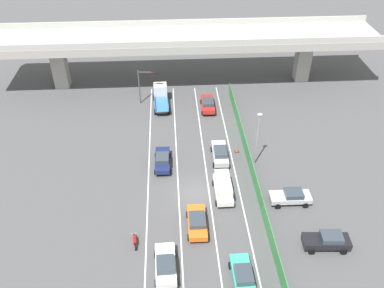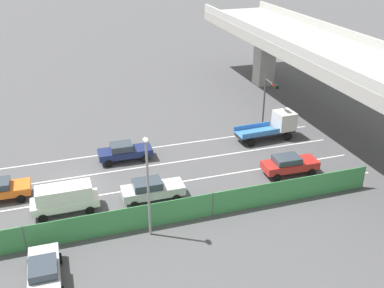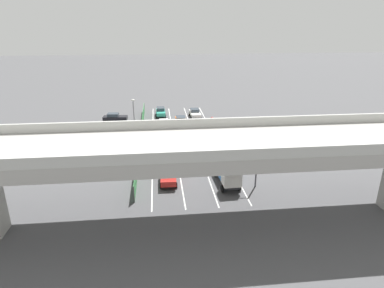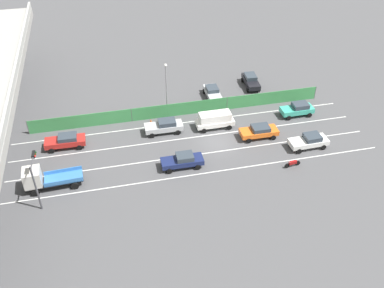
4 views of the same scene
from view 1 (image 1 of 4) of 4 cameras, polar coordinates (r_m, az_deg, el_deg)
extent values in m
plane|color=#4C4C4F|center=(46.61, 0.24, -6.61)|extent=(300.00, 300.00, 0.00)
cube|color=silver|center=(48.88, -5.99, -4.43)|extent=(0.14, 42.02, 0.01)
cube|color=silver|center=(48.80, -1.99, -4.29)|extent=(0.14, 42.02, 0.01)
cube|color=silver|center=(48.96, 2.01, -4.13)|extent=(0.14, 42.02, 0.01)
cube|color=silver|center=(49.36, 5.95, -3.95)|extent=(0.14, 42.02, 0.01)
cube|color=#A09E99|center=(64.89, -1.28, 14.20)|extent=(59.81, 8.89, 1.18)
cube|color=#B2B2AD|center=(60.55, -1.12, 13.60)|extent=(59.81, 0.30, 0.90)
cube|color=#B2B2AD|center=(68.49, -1.46, 16.35)|extent=(59.81, 0.30, 0.90)
cube|color=#A09E99|center=(68.54, -17.70, 10.10)|extent=(2.15, 2.15, 6.75)
cube|color=#A09E99|center=(69.82, 14.97, 11.09)|extent=(2.15, 2.15, 6.75)
cube|color=#3D8E4C|center=(49.07, 8.11, -3.02)|extent=(0.06, 38.02, 1.87)
cylinder|color=#4C514C|center=(44.48, 9.55, -8.18)|extent=(0.10, 0.10, 1.87)
cylinder|color=#4C514C|center=(54.02, 6.93, 1.23)|extent=(0.10, 0.10, 1.87)
cylinder|color=#4C514C|center=(64.65, 5.14, 7.69)|extent=(0.10, 0.10, 1.87)
cube|color=red|center=(60.45, 2.19, 5.49)|extent=(1.89, 4.70, 0.65)
cube|color=#333D47|center=(59.85, 2.22, 5.79)|extent=(1.61, 2.17, 0.50)
cylinder|color=black|center=(62.00, 1.26, 5.84)|extent=(0.24, 0.65, 0.64)
cylinder|color=black|center=(62.12, 2.89, 5.87)|extent=(0.24, 0.65, 0.64)
cylinder|color=black|center=(59.30, 1.42, 4.29)|extent=(0.24, 0.65, 0.64)
cylinder|color=black|center=(59.43, 3.13, 4.32)|extent=(0.24, 0.65, 0.64)
cube|color=#B7BABC|center=(50.79, 3.85, -1.32)|extent=(1.82, 4.70, 0.66)
cube|color=#333D47|center=(50.09, 3.93, -1.06)|extent=(1.57, 2.13, 0.56)
cylinder|color=black|center=(52.26, 2.70, -0.71)|extent=(0.23, 0.64, 0.64)
cylinder|color=black|center=(52.43, 4.61, -0.65)|extent=(0.23, 0.64, 0.64)
cylinder|color=black|center=(49.77, 3.01, -2.91)|extent=(0.23, 0.64, 0.64)
cylinder|color=black|center=(49.95, 5.01, -2.84)|extent=(0.23, 0.64, 0.64)
cube|color=silver|center=(39.09, -3.64, -16.20)|extent=(1.96, 4.63, 0.59)
cube|color=#333D47|center=(38.36, -3.65, -16.18)|extent=(1.66, 1.88, 0.57)
cylinder|color=black|center=(40.42, -5.05, -14.91)|extent=(0.24, 0.65, 0.64)
cylinder|color=black|center=(40.41, -2.36, -14.77)|extent=(0.24, 0.65, 0.64)
cylinder|color=black|center=(38.54, -4.96, -18.51)|extent=(0.24, 0.65, 0.64)
cylinder|color=black|center=(38.53, -2.09, -18.37)|extent=(0.24, 0.65, 0.64)
cube|color=orange|center=(42.35, 0.70, -10.69)|extent=(1.90, 4.60, 0.59)
cube|color=#333D47|center=(41.83, 0.72, -10.37)|extent=(1.65, 2.13, 0.49)
cylinder|color=black|center=(43.72, -0.64, -9.65)|extent=(0.23, 0.64, 0.64)
cylinder|color=black|center=(43.80, 1.80, -9.56)|extent=(0.23, 0.64, 0.64)
cylinder|color=black|center=(41.62, -0.47, -12.73)|extent=(0.23, 0.64, 0.64)
cylinder|color=black|center=(41.70, 2.12, -12.63)|extent=(0.23, 0.64, 0.64)
cube|color=teal|center=(38.56, 6.93, -17.44)|extent=(1.79, 4.28, 0.65)
cube|color=#333D47|center=(37.83, 7.11, -17.36)|extent=(1.55, 2.00, 0.60)
cylinder|color=black|center=(39.67, 5.23, -16.30)|extent=(0.23, 0.64, 0.64)
cylinder|color=black|center=(39.93, 7.79, -16.07)|extent=(0.23, 0.64, 0.64)
cube|color=silver|center=(45.91, 4.28, -6.24)|extent=(1.78, 4.77, 0.59)
cube|color=silver|center=(45.37, 4.33, -5.49)|extent=(1.56, 3.91, 1.02)
cylinder|color=black|center=(47.31, 2.95, -5.38)|extent=(0.22, 0.64, 0.64)
cylinder|color=black|center=(47.51, 5.09, -5.28)|extent=(0.22, 0.64, 0.64)
cylinder|color=black|center=(44.95, 3.38, -8.12)|extent=(0.22, 0.64, 0.64)
cylinder|color=black|center=(45.17, 5.64, -8.00)|extent=(0.22, 0.64, 0.64)
cube|color=navy|center=(49.83, -4.07, -2.24)|extent=(1.79, 4.71, 0.58)
cube|color=#333D47|center=(49.23, -4.10, -1.94)|extent=(1.55, 1.90, 0.57)
cylinder|color=black|center=(51.39, -4.99, -1.55)|extent=(0.23, 0.64, 0.64)
cylinder|color=black|center=(51.33, -3.07, -1.50)|extent=(0.23, 0.64, 0.64)
cylinder|color=black|center=(48.92, -5.08, -3.84)|extent=(0.23, 0.64, 0.64)
cylinder|color=black|center=(48.86, -3.05, -3.79)|extent=(0.23, 0.64, 0.64)
cube|color=black|center=(61.15, -4.25, 5.71)|extent=(1.82, 5.90, 0.25)
cube|color=beige|center=(62.44, -4.38, 7.44)|extent=(2.02, 1.84, 1.72)
cube|color=#3875BC|center=(60.24, -4.22, 5.40)|extent=(2.12, 4.02, 0.10)
cube|color=#3875BC|center=(60.11, -5.12, 5.54)|extent=(0.26, 3.94, 0.47)
cube|color=#3875BC|center=(60.15, -3.34, 5.65)|extent=(0.26, 3.94, 0.47)
cylinder|color=black|center=(63.02, -5.21, 6.32)|extent=(0.30, 0.81, 0.80)
cylinder|color=black|center=(63.05, -3.44, 6.43)|extent=(0.30, 0.81, 0.80)
cylinder|color=black|center=(59.61, -5.08, 4.42)|extent=(0.30, 0.81, 0.80)
cylinder|color=black|center=(59.64, -3.22, 4.54)|extent=(0.30, 0.81, 0.80)
cylinder|color=black|center=(42.10, -7.92, -12.48)|extent=(0.17, 0.61, 0.60)
cylinder|color=black|center=(41.22, -7.78, -13.88)|extent=(0.17, 0.61, 0.60)
cube|color=maroon|center=(41.45, -7.88, -12.92)|extent=(0.39, 0.95, 0.36)
cylinder|color=#B2B2B2|center=(41.57, -7.98, -12.03)|extent=(0.60, 0.10, 0.03)
cube|color=black|center=(42.64, 17.95, -12.58)|extent=(4.54, 2.00, 0.67)
cube|color=#333D47|center=(42.32, 18.62, -12.00)|extent=(2.11, 1.63, 0.55)
cylinder|color=black|center=(42.05, 16.10, -14.02)|extent=(0.65, 0.26, 0.64)
cylinder|color=black|center=(43.12, 15.59, -12.29)|extent=(0.65, 0.26, 0.64)
cylinder|color=black|center=(42.96, 20.09, -13.73)|extent=(0.65, 0.26, 0.64)
cylinder|color=black|center=(44.00, 19.47, -12.05)|extent=(0.65, 0.26, 0.64)
cube|color=#B2B5B7|center=(46.14, 13.32, -7.11)|extent=(4.43, 1.84, 0.55)
cube|color=#333D47|center=(45.87, 13.80, -6.60)|extent=(1.91, 1.59, 0.51)
cylinder|color=black|center=(45.46, 11.67, -8.39)|extent=(0.64, 0.23, 0.64)
cylinder|color=black|center=(46.69, 11.21, -6.87)|extent=(0.64, 0.23, 0.64)
cylinder|color=black|center=(46.25, 15.31, -8.14)|extent=(0.64, 0.23, 0.64)
cylinder|color=black|center=(47.46, 14.75, -6.65)|extent=(0.64, 0.23, 0.64)
cylinder|color=#47474C|center=(61.43, -7.26, 7.76)|extent=(0.18, 0.18, 5.36)
cylinder|color=#47474C|center=(60.21, -6.20, 9.78)|extent=(2.56, 0.25, 0.12)
cube|color=black|center=(60.12, -5.22, 9.80)|extent=(0.97, 0.33, 0.32)
sphere|color=red|center=(60.00, -5.52, 9.72)|extent=(0.20, 0.20, 0.20)
sphere|color=#3B2806|center=(59.98, -5.23, 9.73)|extent=(0.20, 0.20, 0.20)
sphere|color=black|center=(59.95, -4.94, 9.74)|extent=(0.20, 0.20, 0.20)
cylinder|color=gray|center=(48.95, 8.91, 0.45)|extent=(0.16, 0.16, 6.84)
ellipsoid|color=silver|center=(46.96, 9.31, 4.01)|extent=(0.60, 0.36, 0.28)
cone|color=orange|center=(52.39, 6.18, -0.78)|extent=(0.36, 0.36, 0.67)
cube|color=black|center=(52.58, 6.16, -1.06)|extent=(0.47, 0.47, 0.03)
camera|label=2|loc=(49.87, 41.40, 12.38)|focal=42.20mm
camera|label=3|loc=(88.19, 0.81, 27.13)|focal=30.87mm
camera|label=4|loc=(59.24, -47.96, 25.01)|focal=40.03mm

